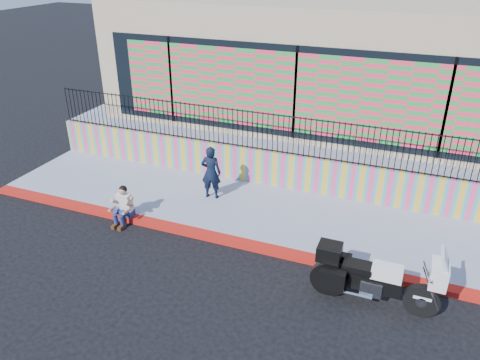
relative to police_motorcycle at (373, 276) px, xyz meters
The scene contains 10 objects.
ground 3.41m from the police_motorcycle, 163.71° to the left, with size 90.00×90.00×0.00m, color black.
red_curb 3.40m from the police_motorcycle, 163.71° to the left, with size 16.00×0.30×0.15m, color #A60B13.
sidewalk 4.17m from the police_motorcycle, 141.13° to the left, with size 16.00×3.00×0.15m, color #8D94A9.
mural_wall 5.28m from the police_motorcycle, 127.47° to the left, with size 16.00×0.20×1.10m, color #F9417E.
metal_fence 5.40m from the police_motorcycle, 127.47° to the left, with size 15.80×0.04×1.20m, color black, non-canonical shape.
elevated_platform 9.83m from the police_motorcycle, 109.07° to the left, with size 16.00×10.00×1.25m, color #8D94A9.
storefront_building 9.96m from the police_motorcycle, 109.49° to the left, with size 14.00×8.06×4.00m.
police_motorcycle is the anchor object (origin of this frame).
police_officer 5.69m from the police_motorcycle, 150.89° to the left, with size 0.58×0.38×1.59m, color black.
seated_man 6.71m from the police_motorcycle, behind, with size 0.54×0.71×1.06m.
Camera 1 is at (3.52, -9.12, 6.75)m, focal length 35.00 mm.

